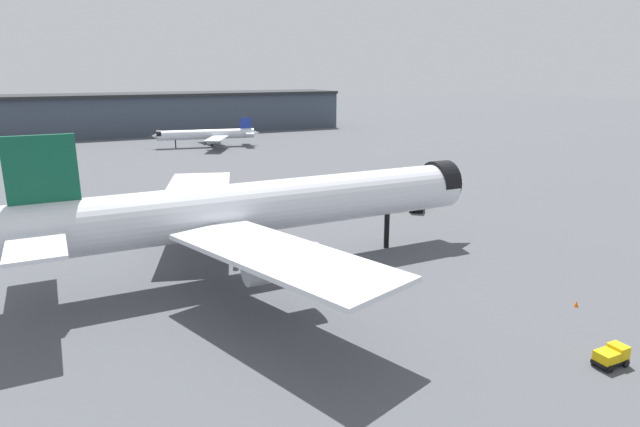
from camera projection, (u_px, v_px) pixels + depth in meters
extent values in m
plane|color=#4C4F54|center=(253.00, 268.00, 73.78)|extent=(900.00, 900.00, 0.00)
cylinder|color=silver|center=(264.00, 206.00, 71.71)|extent=(61.87, 10.99, 6.75)
cone|color=silver|center=(447.00, 185.00, 85.04)|extent=(7.87, 7.11, 6.62)
cylinder|color=black|center=(440.00, 182.00, 84.33)|extent=(3.50, 7.01, 6.82)
cube|color=silver|center=(197.00, 191.00, 84.74)|extent=(16.27, 29.26, 0.54)
cylinder|color=#B7BAC1|center=(213.00, 208.00, 83.08)|extent=(8.85, 4.30, 3.71)
cube|color=silver|center=(281.00, 256.00, 54.99)|extent=(19.49, 29.37, 0.54)
cylinder|color=#B7BAC1|center=(283.00, 264.00, 59.07)|extent=(8.85, 4.30, 3.71)
cube|color=#0F5138|center=(43.00, 184.00, 59.11)|extent=(7.42, 1.18, 10.80)
cube|color=silver|center=(37.00, 212.00, 66.04)|extent=(6.29, 11.44, 0.41)
cube|color=silver|center=(36.00, 245.00, 53.56)|extent=(6.29, 11.44, 0.41)
cylinder|color=black|center=(387.00, 231.00, 81.81)|extent=(0.81, 0.81, 5.40)
cylinder|color=black|center=(236.00, 245.00, 75.00)|extent=(0.81, 0.81, 5.40)
cylinder|color=black|center=(253.00, 261.00, 68.88)|extent=(0.81, 0.81, 5.40)
cylinder|color=silver|center=(206.00, 134.00, 190.03)|extent=(33.84, 7.01, 3.43)
cone|color=silver|center=(157.00, 136.00, 185.40)|extent=(4.11, 3.75, 3.36)
cone|color=silver|center=(254.00, 133.00, 194.67)|extent=(4.78, 3.72, 3.26)
cylinder|color=black|center=(159.00, 135.00, 185.52)|extent=(1.91, 3.61, 3.47)
cube|color=silver|center=(217.00, 138.00, 182.25)|extent=(11.11, 16.03, 0.27)
cylinder|color=#B7BAC1|center=(214.00, 141.00, 184.00)|extent=(4.89, 2.38, 1.89)
cube|color=silver|center=(211.00, 133.00, 199.46)|extent=(8.39, 15.93, 0.27)
cylinder|color=#B7BAC1|center=(210.00, 136.00, 197.85)|extent=(4.89, 2.38, 1.89)
cube|color=navy|center=(246.00, 125.00, 193.22)|extent=(4.05, 0.77, 5.49)
cube|color=silver|center=(250.00, 133.00, 190.42)|extent=(3.66, 6.35, 0.21)
cube|color=silver|center=(246.00, 131.00, 197.62)|extent=(3.66, 6.35, 0.21)
cylinder|color=black|center=(176.00, 144.00, 187.86)|extent=(0.41, 0.41, 2.75)
cylinder|color=black|center=(212.00, 143.00, 189.62)|extent=(0.41, 0.41, 2.75)
cylinder|color=black|center=(211.00, 142.00, 192.96)|extent=(0.41, 0.41, 2.75)
cube|color=#3D4756|center=(121.00, 116.00, 226.41)|extent=(192.98, 39.02, 15.82)
cube|color=#232628|center=(119.00, 95.00, 224.22)|extent=(193.15, 41.69, 1.20)
cube|color=black|center=(417.00, 207.00, 104.23)|extent=(5.13, 5.78, 0.35)
cube|color=#E5B70C|center=(418.00, 200.00, 105.53)|extent=(3.16, 3.14, 1.60)
cube|color=#1E2D38|center=(418.00, 198.00, 106.37)|extent=(1.60, 1.22, 0.80)
cube|color=#E5B70C|center=(417.00, 202.00, 102.98)|extent=(3.82, 4.02, 2.20)
cylinder|color=black|center=(412.00, 205.00, 106.35)|extent=(0.76, 0.89, 0.90)
cylinder|color=black|center=(423.00, 206.00, 105.81)|extent=(0.76, 0.89, 0.90)
cylinder|color=black|center=(410.00, 210.00, 102.74)|extent=(0.76, 0.89, 0.90)
cylinder|color=black|center=(422.00, 211.00, 102.20)|extent=(0.76, 0.89, 0.90)
cube|color=black|center=(610.00, 361.00, 49.32)|extent=(3.30, 1.81, 0.30)
cube|color=#E5B70C|center=(618.00, 351.00, 49.54)|extent=(1.38, 1.68, 1.20)
cube|color=#1E2D38|center=(623.00, 347.00, 49.73)|extent=(0.17, 1.35, 0.60)
cube|color=#E5B70C|center=(607.00, 356.00, 48.92)|extent=(2.02, 1.73, 0.90)
cylinder|color=black|center=(610.00, 355.00, 50.53)|extent=(0.72, 0.33, 0.70)
cylinder|color=black|center=(626.00, 363.00, 49.15)|extent=(0.72, 0.33, 0.70)
cylinder|color=black|center=(594.00, 361.00, 49.57)|extent=(0.72, 0.33, 0.70)
cylinder|color=black|center=(610.00, 369.00, 48.18)|extent=(0.72, 0.33, 0.70)
cone|color=#F2600C|center=(576.00, 304.00, 61.70)|extent=(0.54, 0.54, 0.67)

